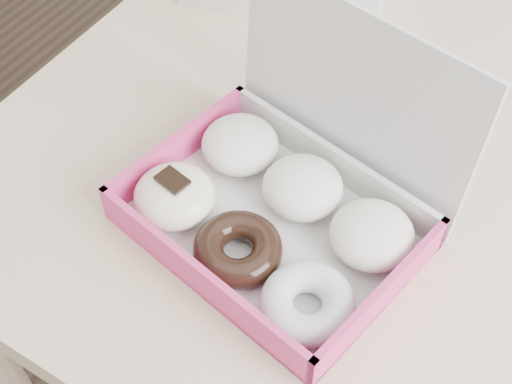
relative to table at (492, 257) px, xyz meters
The scene contains 2 objects.
table is the anchor object (origin of this frame).
donut_box 0.28m from the table, 147.18° to the right, with size 0.33×0.29×0.21m.
Camera 1 is at (0.01, -0.54, 1.37)m, focal length 50.00 mm.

